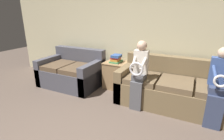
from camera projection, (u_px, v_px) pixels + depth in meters
The scene contains 7 objects.
wall_back at pixel (139, 35), 4.01m from camera, with size 7.58×0.06×2.55m.
couch_main at pixel (176, 90), 3.42m from camera, with size 2.23×0.94×0.91m.
couch_side at pixel (72, 72), 4.41m from camera, with size 1.45×0.99×0.89m.
child_left_seated at pixel (139, 72), 3.23m from camera, with size 0.26×0.38×1.29m.
child_right_seated at pixel (218, 85), 2.70m from camera, with size 0.30×0.38×1.28m.
side_shelf at pixel (116, 75), 4.23m from camera, with size 0.52×0.49×0.64m.
book_stack at pixel (116, 59), 4.11m from camera, with size 0.23×0.32×0.18m.
Camera 1 is at (1.25, -1.05, 1.77)m, focal length 28.00 mm.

